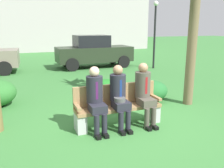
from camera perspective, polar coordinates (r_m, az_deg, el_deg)
ground_plane at (r=5.53m, az=3.03°, el=-9.05°), size 80.00×80.00×0.00m
park_bench at (r=5.25m, az=1.33°, el=-5.37°), size 1.89×0.44×0.90m
seated_man_left at (r=4.88m, az=-3.87°, el=-2.88°), size 0.34×0.72×1.34m
seated_man_middle at (r=5.04m, az=1.74°, el=-2.36°), size 0.34×0.72×1.34m
seated_man_right at (r=5.29m, az=7.70°, el=-1.58°), size 0.34×0.72×1.36m
shrub_mid_lawn at (r=7.07m, az=9.29°, el=-1.57°), size 0.97×0.89×0.60m
shrub_far_lawn at (r=6.60m, az=-1.44°, el=-1.98°), size 1.14×1.05×0.71m
parked_car_far at (r=12.75m, az=-4.41°, el=7.74°), size 3.94×1.78×1.68m
street_lamp at (r=12.50m, az=10.18°, el=13.09°), size 0.24×0.24×3.34m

